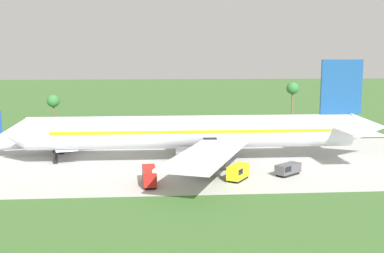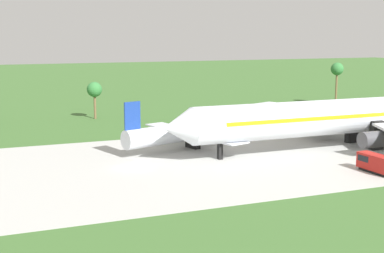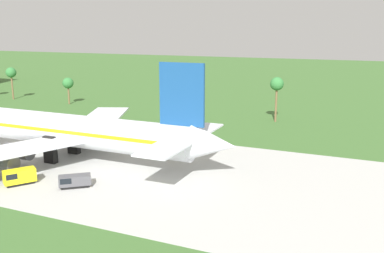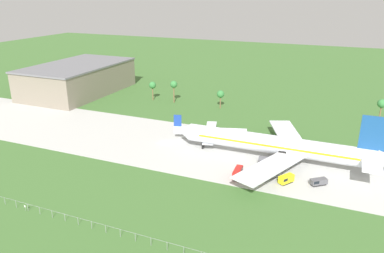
# 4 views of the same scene
# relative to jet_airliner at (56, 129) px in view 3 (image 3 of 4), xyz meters

# --- Properties ---
(jet_airliner) EXTENTS (73.37, 58.17, 19.19)m
(jet_airliner) POSITION_rel_jet_airliner_xyz_m (0.00, 0.00, 0.00)
(jet_airliner) COLOR silver
(jet_airliner) RESTS_ON ground_plane
(baggage_tug) EXTENTS (4.36, 5.16, 2.52)m
(baggage_tug) POSITION_rel_jet_airliner_xyz_m (4.58, -14.50, -4.29)
(baggage_tug) COLOR black
(baggage_tug) RESTS_ON ground_plane
(fuel_truck) EXTENTS (5.10, 4.67, 1.95)m
(fuel_truck) POSITION_rel_jet_airliner_xyz_m (13.43, -11.92, -4.57)
(fuel_truck) COLOR black
(fuel_truck) RESTS_ON ground_plane
(palm_tree_row) EXTENTS (109.65, 3.60, 12.08)m
(palm_tree_row) POSITION_rel_jet_airliner_xyz_m (-35.43, 49.36, 2.81)
(palm_tree_row) COLOR brown
(palm_tree_row) RESTS_ON ground_plane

